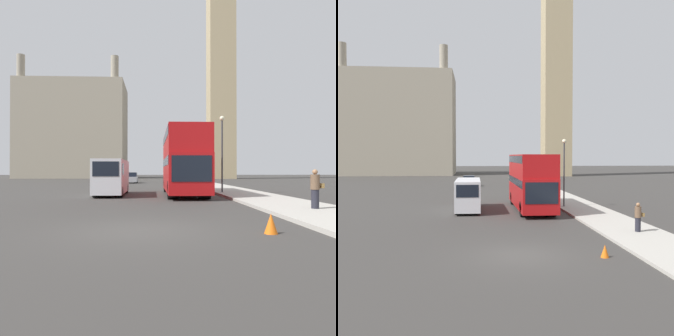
% 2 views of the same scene
% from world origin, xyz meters
% --- Properties ---
extents(ground_plane, '(300.00, 300.00, 0.00)m').
position_xyz_m(ground_plane, '(0.00, 0.00, 0.00)').
color(ground_plane, '#383533').
extents(sidewalk_strip, '(3.75, 120.00, 0.15)m').
position_xyz_m(sidewalk_strip, '(6.87, 0.00, 0.07)').
color(sidewalk_strip, '#ADA89E').
rests_on(sidewalk_strip, ground_plane).
extents(clock_tower, '(6.35, 6.52, 73.04)m').
position_xyz_m(clock_tower, '(16.04, 65.73, 37.45)').
color(clock_tower, tan).
rests_on(clock_tower, ground_plane).
extents(building_block_distant, '(25.67, 15.33, 28.96)m').
position_xyz_m(building_block_distant, '(-19.68, 74.64, 11.92)').
color(building_block_distant, '#9E937F').
rests_on(building_block_distant, ground_plane).
extents(red_double_decker_bus, '(2.63, 10.08, 4.49)m').
position_xyz_m(red_double_decker_bus, '(2.56, 13.86, 2.51)').
color(red_double_decker_bus, '#B71114').
rests_on(red_double_decker_bus, ground_plane).
extents(white_van, '(1.94, 6.16, 2.48)m').
position_xyz_m(white_van, '(-2.51, 13.75, 1.33)').
color(white_van, silver).
rests_on(white_van, ground_plane).
extents(pedestrian, '(0.52, 0.36, 1.62)m').
position_xyz_m(pedestrian, '(7.11, 3.84, 0.96)').
color(pedestrian, '#23232D').
rests_on(pedestrian, sidewalk_strip).
extents(street_lamp, '(0.36, 0.36, 5.64)m').
position_xyz_m(street_lamp, '(5.50, 14.57, 3.86)').
color(street_lamp, '#38383D').
rests_on(street_lamp, sidewalk_strip).
extents(parked_sedan, '(1.80, 4.33, 1.53)m').
position_xyz_m(parked_sedan, '(-2.81, 38.21, 0.69)').
color(parked_sedan, '#99999E').
rests_on(parked_sedan, ground_plane).
extents(traffic_cone, '(0.36, 0.36, 0.55)m').
position_xyz_m(traffic_cone, '(3.60, -0.69, 0.28)').
color(traffic_cone, orange).
rests_on(traffic_cone, ground_plane).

